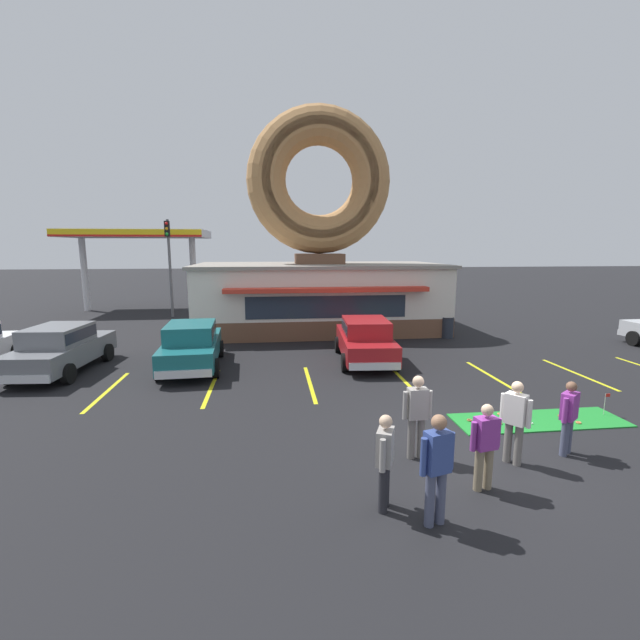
# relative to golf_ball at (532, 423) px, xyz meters

# --- Properties ---
(ground_plane) EXTENTS (160.00, 160.00, 0.00)m
(ground_plane) POSITION_rel_golf_ball_xyz_m (-2.03, -1.23, -0.05)
(ground_plane) COLOR black
(donut_shop_building) EXTENTS (12.30, 6.75, 10.96)m
(donut_shop_building) POSITION_rel_golf_ball_xyz_m (-3.66, 12.71, 3.69)
(donut_shop_building) COLOR brown
(donut_shop_building) RESTS_ON ground
(putting_mat) EXTENTS (4.17, 1.25, 0.03)m
(putting_mat) POSITION_rel_golf_ball_xyz_m (0.31, 0.23, -0.04)
(putting_mat) COLOR #1E842D
(putting_mat) RESTS_ON ground
(mini_donut_near_left) EXTENTS (0.13, 0.13, 0.04)m
(mini_donut_near_left) POSITION_rel_golf_ball_xyz_m (-0.20, 0.52, -0.00)
(mini_donut_near_left) COLOR brown
(mini_donut_near_left) RESTS_ON putting_mat
(mini_donut_near_right) EXTENTS (0.13, 0.13, 0.04)m
(mini_donut_near_right) POSITION_rel_golf_ball_xyz_m (-1.40, 0.36, -0.00)
(mini_donut_near_right) COLOR brown
(mini_donut_near_right) RESTS_ON putting_mat
(mini_donut_mid_left) EXTENTS (0.13, 0.13, 0.04)m
(mini_donut_mid_left) POSITION_rel_golf_ball_xyz_m (-0.46, 0.64, -0.00)
(mini_donut_mid_left) COLOR #D17F47
(mini_donut_mid_left) RESTS_ON putting_mat
(mini_donut_mid_centre) EXTENTS (0.13, 0.13, 0.04)m
(mini_donut_mid_centre) POSITION_rel_golf_ball_xyz_m (-0.77, 0.10, -0.00)
(mini_donut_mid_centre) COLOR #D17F47
(mini_donut_mid_centre) RESTS_ON putting_mat
(mini_donut_mid_right) EXTENTS (0.13, 0.13, 0.04)m
(mini_donut_mid_right) POSITION_rel_golf_ball_xyz_m (0.97, 0.35, -0.00)
(mini_donut_mid_right) COLOR brown
(mini_donut_mid_right) RESTS_ON putting_mat
(mini_donut_far_left) EXTENTS (0.13, 0.13, 0.04)m
(mini_donut_far_left) POSITION_rel_golf_ball_xyz_m (1.13, -0.08, -0.00)
(mini_donut_far_left) COLOR #D17F47
(mini_donut_far_left) RESTS_ON putting_mat
(mini_donut_far_centre) EXTENTS (0.13, 0.13, 0.04)m
(mini_donut_far_centre) POSITION_rel_golf_ball_xyz_m (-1.05, 0.22, -0.00)
(mini_donut_far_centre) COLOR #E5C666
(mini_donut_far_centre) RESTS_ON putting_mat
(golf_ball) EXTENTS (0.04, 0.04, 0.04)m
(golf_ball) POSITION_rel_golf_ball_xyz_m (0.00, 0.00, 0.00)
(golf_ball) COLOR white
(golf_ball) RESTS_ON putting_mat
(putting_flag_pin) EXTENTS (0.13, 0.01, 0.55)m
(putting_flag_pin) POSITION_rel_golf_ball_xyz_m (2.18, 0.36, 0.39)
(putting_flag_pin) COLOR silver
(putting_flag_pin) RESTS_ON putting_mat
(car_grey) EXTENTS (2.23, 4.67, 1.60)m
(car_grey) POSITION_rel_golf_ball_xyz_m (-13.20, 5.99, 0.82)
(car_grey) COLOR slate
(car_grey) RESTS_ON ground
(car_teal) EXTENTS (2.17, 4.65, 1.60)m
(car_teal) POSITION_rel_golf_ball_xyz_m (-8.91, 5.98, 0.82)
(car_teal) COLOR #196066
(car_teal) RESTS_ON ground
(car_red) EXTENTS (2.22, 4.67, 1.60)m
(car_red) POSITION_rel_golf_ball_xyz_m (-2.70, 6.15, 0.82)
(car_red) COLOR maroon
(car_red) RESTS_ON ground
(pedestrian_blue_sweater_man) EXTENTS (0.60, 0.25, 1.71)m
(pedestrian_blue_sweater_man) POSITION_rel_golf_ball_xyz_m (-3.30, -1.21, 0.90)
(pedestrian_blue_sweater_man) COLOR slate
(pedestrian_blue_sweater_man) RESTS_ON ground
(pedestrian_hooded_kid) EXTENTS (0.37, 0.55, 1.60)m
(pedestrian_hooded_kid) POSITION_rel_golf_ball_xyz_m (-4.38, -2.79, 0.83)
(pedestrian_hooded_kid) COLOR #232328
(pedestrian_hooded_kid) RESTS_ON ground
(pedestrian_leather_jacket_man) EXTENTS (0.59, 0.31, 1.56)m
(pedestrian_leather_jacket_man) POSITION_rel_golf_ball_xyz_m (-2.51, -2.44, 0.81)
(pedestrian_leather_jacket_man) COLOR #7F7056
(pedestrian_leather_jacket_man) RESTS_ON ground
(pedestrian_clipboard_woman) EXTENTS (0.42, 0.49, 1.67)m
(pedestrian_clipboard_woman) POSITION_rel_golf_ball_xyz_m (-1.49, -1.64, 0.87)
(pedestrian_clipboard_woman) COLOR slate
(pedestrian_clipboard_woman) RESTS_ON ground
(pedestrian_beanie_man) EXTENTS (0.50, 0.42, 1.54)m
(pedestrian_beanie_man) POSITION_rel_golf_ball_xyz_m (-0.20, -1.41, 0.80)
(pedestrian_beanie_man) COLOR #474C66
(pedestrian_beanie_man) RESTS_ON ground
(pedestrian_crossing_woman) EXTENTS (0.58, 0.34, 1.77)m
(pedestrian_crossing_woman) POSITION_rel_golf_ball_xyz_m (-3.71, -3.27, 0.94)
(pedestrian_crossing_woman) COLOR #474C66
(pedestrian_crossing_woman) RESTS_ON ground
(trash_bin) EXTENTS (0.57, 0.57, 0.97)m
(trash_bin) POSITION_rel_golf_ball_xyz_m (2.03, 9.82, 0.45)
(trash_bin) COLOR #232833
(trash_bin) RESTS_ON ground
(traffic_light_pole) EXTENTS (0.28, 0.47, 5.80)m
(traffic_light_pole) POSITION_rel_golf_ball_xyz_m (-12.10, 17.57, 3.66)
(traffic_light_pole) COLOR #595B60
(traffic_light_pole) RESTS_ON ground
(gas_station_canopy) EXTENTS (9.00, 4.46, 5.30)m
(gas_station_canopy) POSITION_rel_golf_ball_xyz_m (-14.82, 20.91, 4.81)
(gas_station_canopy) COLOR silver
(gas_station_canopy) RESTS_ON ground
(parking_stripe_far_left) EXTENTS (0.12, 3.60, 0.01)m
(parking_stripe_far_left) POSITION_rel_golf_ball_xyz_m (-10.97, 3.77, -0.05)
(parking_stripe_far_left) COLOR yellow
(parking_stripe_far_left) RESTS_ON ground
(parking_stripe_left) EXTENTS (0.12, 3.60, 0.01)m
(parking_stripe_left) POSITION_rel_golf_ball_xyz_m (-7.97, 3.77, -0.05)
(parking_stripe_left) COLOR yellow
(parking_stripe_left) RESTS_ON ground
(parking_stripe_mid_left) EXTENTS (0.12, 3.60, 0.01)m
(parking_stripe_mid_left) POSITION_rel_golf_ball_xyz_m (-4.97, 3.77, -0.05)
(parking_stripe_mid_left) COLOR yellow
(parking_stripe_mid_left) RESTS_ON ground
(parking_stripe_centre) EXTENTS (0.12, 3.60, 0.01)m
(parking_stripe_centre) POSITION_rel_golf_ball_xyz_m (-1.97, 3.77, -0.05)
(parking_stripe_centre) COLOR yellow
(parking_stripe_centre) RESTS_ON ground
(parking_stripe_mid_right) EXTENTS (0.12, 3.60, 0.01)m
(parking_stripe_mid_right) POSITION_rel_golf_ball_xyz_m (1.03, 3.77, -0.05)
(parking_stripe_mid_right) COLOR yellow
(parking_stripe_mid_right) RESTS_ON ground
(parking_stripe_right) EXTENTS (0.12, 3.60, 0.01)m
(parking_stripe_right) POSITION_rel_golf_ball_xyz_m (4.03, 3.77, -0.05)
(parking_stripe_right) COLOR yellow
(parking_stripe_right) RESTS_ON ground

